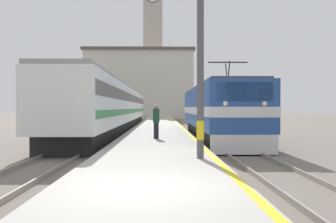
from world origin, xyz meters
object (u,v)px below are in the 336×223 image
person_on_platform (156,120)px  locomotive_train (216,112)px  clock_tower (153,38)px  catenary_mast (203,17)px  passenger_train (117,107)px

person_on_platform → locomotive_train: bearing=45.8°
person_on_platform → clock_tower: clock_tower is taller
catenary_mast → clock_tower: bearing=92.5°
locomotive_train → catenary_mast: bearing=-100.0°
passenger_train → person_on_platform: (3.72, -15.10, -0.74)m
catenary_mast → clock_tower: clock_tower is taller
passenger_train → catenary_mast: 23.82m
locomotive_train → passenger_train: (-7.38, 11.34, 0.34)m
passenger_train → locomotive_train: bearing=-56.9°
clock_tower → catenary_mast: bearing=-87.5°
passenger_train → catenary_mast: size_ratio=4.65×
passenger_train → person_on_platform: passenger_train is taller
person_on_platform → clock_tower: (-1.45, 61.75, 15.14)m
catenary_mast → person_on_platform: bearing=101.4°
passenger_train → person_on_platform: size_ratio=23.16×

